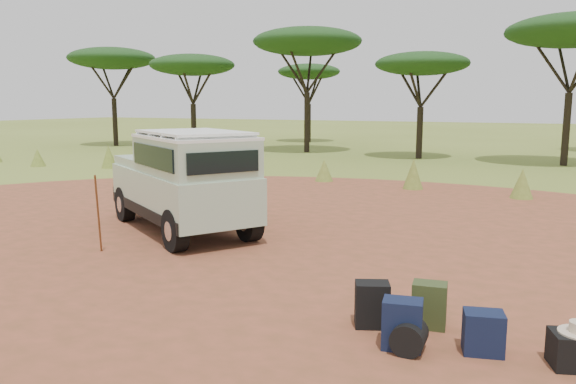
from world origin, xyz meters
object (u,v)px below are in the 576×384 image
at_px(safari_vehicle, 184,183).
at_px(walking_staff, 98,214).
at_px(backpack_black, 372,305).
at_px(backpack_navy, 402,324).
at_px(backpack_olive, 429,305).
at_px(duffel_navy, 483,333).

height_order(safari_vehicle, walking_staff, safari_vehicle).
xyz_separation_m(safari_vehicle, backpack_black, (4.78, -2.99, -0.71)).
bearing_deg(backpack_navy, walking_staff, 154.77).
bearing_deg(backpack_olive, walking_staff, 164.54).
bearing_deg(backpack_olive, backpack_navy, -108.73).
xyz_separation_m(safari_vehicle, duffel_navy, (6.00, -3.17, -0.75)).
height_order(backpack_navy, backpack_olive, backpack_navy).
bearing_deg(safari_vehicle, walking_staff, -66.31).
bearing_deg(walking_staff, duffel_navy, -47.10).
bearing_deg(backpack_black, duffel_navy, -30.83).
height_order(backpack_black, backpack_olive, backpack_olive).
bearing_deg(backpack_navy, backpack_black, 126.44).
bearing_deg(duffel_navy, walking_staff, 154.51).
xyz_separation_m(backpack_black, backpack_navy, (0.46, -0.42, 0.00)).
bearing_deg(backpack_olive, safari_vehicle, 145.06).
relative_size(backpack_olive, duffel_navy, 1.19).
xyz_separation_m(backpack_black, backpack_olive, (0.59, 0.26, 0.00)).
bearing_deg(backpack_black, safari_vehicle, 125.38).
bearing_deg(walking_staff, safari_vehicle, 45.04).
distance_m(backpack_black, duffel_navy, 1.24).
bearing_deg(walking_staff, backpack_olive, -43.94).
height_order(walking_staff, backpack_olive, walking_staff).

